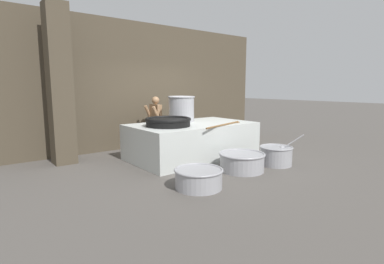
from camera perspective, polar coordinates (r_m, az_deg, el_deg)
ground_plane at (r=7.38m, az=-0.00°, el=-4.84°), size 60.00×60.00×0.00m
back_wall at (r=8.91m, az=-8.44°, el=8.71°), size 8.16×0.24×3.49m
support_pillar at (r=7.23m, az=-23.88°, el=8.10°), size 0.47×0.47×3.49m
hearth_platform at (r=7.29m, az=-0.00°, el=-1.63°), size 2.95×1.75×0.84m
giant_wok_near at (r=6.74m, az=-4.57°, el=2.00°), size 1.03×1.03×0.19m
stock_pot at (r=7.65m, az=-2.03°, el=4.54°), size 0.69×0.69×0.64m
stirring_paddle at (r=6.90m, az=6.27°, el=1.42°), size 1.44×0.51×0.04m
cook at (r=8.17m, az=-6.94°, el=2.04°), size 0.34×0.53×1.46m
prep_bowl_vegetables at (r=6.89m, az=15.71°, el=-4.19°), size 0.79×0.78×0.70m
prep_bowl_meat at (r=6.26m, az=9.49°, el=-5.46°), size 0.95×0.95×0.38m
prep_bowl_extra at (r=5.17m, az=1.27°, el=-8.64°), size 0.85×0.85×0.34m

